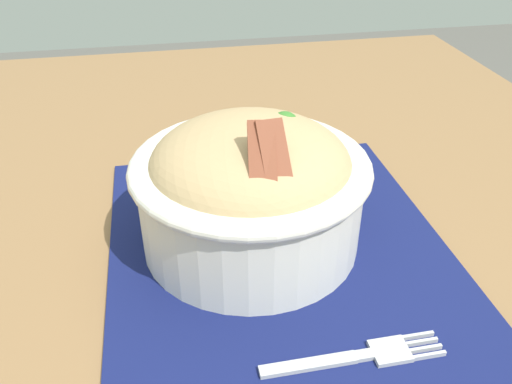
# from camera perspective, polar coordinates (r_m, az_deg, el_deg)

# --- Properties ---
(table) EXTENTS (1.23, 0.92, 0.71)m
(table) POSITION_cam_1_polar(r_m,az_deg,el_deg) (0.48, 0.67, -14.85)
(table) COLOR olive
(table) RESTS_ON ground_plane
(placemat) EXTENTS (0.42, 0.29, 0.00)m
(placemat) POSITION_cam_1_polar(r_m,az_deg,el_deg) (0.44, 3.70, -9.41)
(placemat) COLOR #11194C
(placemat) RESTS_ON table
(bowl) EXTENTS (0.23, 0.23, 0.13)m
(bowl) POSITION_cam_1_polar(r_m,az_deg,el_deg) (0.45, 0.01, 0.85)
(bowl) COLOR silver
(bowl) RESTS_ON placemat
(fork) EXTENTS (0.02, 0.13, 0.00)m
(fork) POSITION_cam_1_polar(r_m,az_deg,el_deg) (0.39, 11.22, -16.86)
(fork) COLOR #B5B5B5
(fork) RESTS_ON placemat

